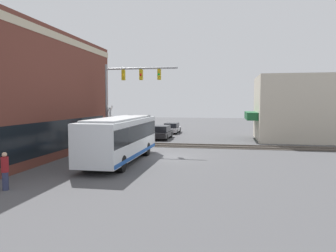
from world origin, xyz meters
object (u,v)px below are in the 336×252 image
Objects in this scene: city_bus at (121,137)px; parked_car_silver at (172,128)px; parked_car_black at (162,133)px; pedestrian_by_lamp at (5,171)px; crossing_signal at (110,122)px; pedestrian_at_crossing at (124,139)px.

city_bus is 2.18× the size of parked_car_silver.
parked_car_black is 22.24m from pedestrian_by_lamp.
crossing_signal is (6.28, 3.09, 0.61)m from city_bus.
parked_car_silver is 15.27m from pedestrian_at_crossing.
city_bus reaches higher than pedestrian_by_lamp.
parked_car_silver is 29.00m from pedestrian_by_lamp.
parked_car_silver is at bearing -0.00° from city_bus.
parked_car_silver is at bearing -11.90° from crossing_signal.
parked_car_black is 1.05× the size of parked_car_silver.
pedestrian_by_lamp reaches higher than parked_car_silver.
crossing_signal is 0.79× the size of parked_car_black.
parked_car_black is at bearing -7.70° from pedestrian_by_lamp.
parked_car_black is at bearing -10.82° from pedestrian_at_crossing.
crossing_signal reaches higher than pedestrian_by_lamp.
pedestrian_by_lamp is at bearing 159.36° from city_bus.
city_bus is 5.84× the size of pedestrian_at_crossing.
parked_car_black is 8.54m from pedestrian_at_crossing.
crossing_signal is 2.12m from pedestrian_at_crossing.
parked_car_silver is (14.65, -3.09, -1.66)m from crossing_signal.
crossing_signal is 15.06m from parked_car_silver.
crossing_signal reaches higher than city_bus.
city_bus is 20.96m from parked_car_silver.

